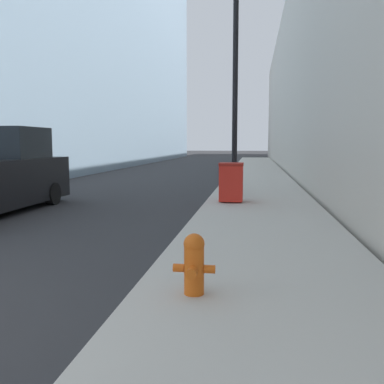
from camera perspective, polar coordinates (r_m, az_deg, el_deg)
sidewalk_right at (r=20.23m, az=8.80°, el=1.63°), size 3.10×60.00×0.13m
building_left_glass at (r=33.19m, az=-20.77°, el=21.76°), size 12.00×60.00×21.44m
fire_hydrant at (r=4.67m, az=0.27°, el=-9.40°), size 0.46×0.34×0.67m
trash_bin at (r=11.96m, az=5.25°, el=1.36°), size 0.66×0.69×1.09m
lamppost at (r=14.43m, az=5.79°, el=15.45°), size 0.43×0.43×6.89m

